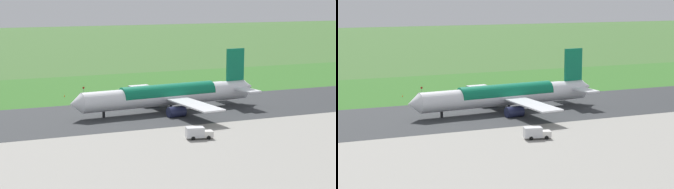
{
  "view_description": "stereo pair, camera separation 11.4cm",
  "coord_description": "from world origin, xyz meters",
  "views": [
    {
      "loc": [
        47.26,
        143.17,
        31.23
      ],
      "look_at": [
        -11.9,
        0.0,
        4.5
      ],
      "focal_mm": 63.62,
      "sensor_mm": 36.0,
      "label": 1
    },
    {
      "loc": [
        47.15,
        143.22,
        31.23
      ],
      "look_at": [
        -11.9,
        0.0,
        4.5
      ],
      "focal_mm": 63.62,
      "sensor_mm": 36.0,
      "label": 2
    }
  ],
  "objects": [
    {
      "name": "ground_plane",
      "position": [
        0.0,
        0.0,
        0.0
      ],
      "size": [
        800.0,
        800.0,
        0.0
      ],
      "primitive_type": "plane",
      "color": "#3D662D"
    },
    {
      "name": "runway_asphalt",
      "position": [
        0.0,
        0.0,
        0.03
      ],
      "size": [
        600.0,
        35.97,
        0.06
      ],
      "primitive_type": "cube",
      "color": "#2D3033",
      "rests_on": "ground"
    },
    {
      "name": "apron_concrete",
      "position": [
        0.0,
        52.16,
        0.03
      ],
      "size": [
        440.0,
        110.0,
        0.05
      ],
      "primitive_type": "cube",
      "color": "gray",
      "rests_on": "ground"
    },
    {
      "name": "grass_verge_foreground",
      "position": [
        0.0,
        -34.54,
        0.02
      ],
      "size": [
        600.0,
        80.0,
        0.04
      ],
      "primitive_type": "cube",
      "color": "#346B27",
      "rests_on": "ground"
    },
    {
      "name": "airliner_main",
      "position": [
        -12.28,
        -0.03,
        4.35
      ],
      "size": [
        54.15,
        44.35,
        15.88
      ],
      "color": "white",
      "rests_on": "ground"
    },
    {
      "name": "service_truck_baggage",
      "position": [
        -6.29,
        30.55,
        1.4
      ],
      "size": [
        6.14,
        3.42,
        2.65
      ],
      "color": "silver",
      "rests_on": "ground"
    },
    {
      "name": "no_stopping_sign",
      "position": [
        2.21,
        -34.22,
        1.43
      ],
      "size": [
        0.6,
        0.1,
        2.39
      ],
      "color": "slate",
      "rests_on": "ground"
    },
    {
      "name": "traffic_cone_orange",
      "position": [
        8.63,
        -32.24,
        0.28
      ],
      "size": [
        0.4,
        0.4,
        0.55
      ],
      "primitive_type": "cone",
      "color": "orange",
      "rests_on": "ground"
    }
  ]
}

